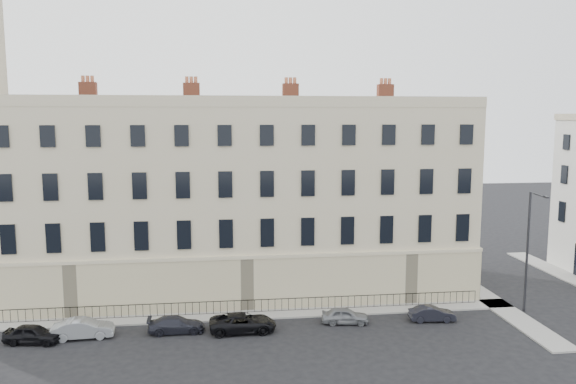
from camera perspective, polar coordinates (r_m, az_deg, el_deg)
name	(u,v)px	position (r m, az deg, el deg)	size (l,w,h in m)	color
ground	(345,338)	(37.92, 5.77, -14.57)	(160.00, 160.00, 0.00)	black
terrace	(243,199)	(46.69, -4.58, -0.76)	(36.22, 12.22, 17.00)	beige
pavement_terrace	(192,317)	(41.74, -9.69, -12.43)	(48.00, 2.00, 0.12)	gray
pavement_east_return	(478,292)	(49.24, 18.72, -9.59)	(2.00, 24.00, 0.12)	gray
pavement_adjacent	(575,280)	(55.84, 27.17, -8.00)	(2.00, 20.00, 0.12)	gray
railings	(248,306)	(41.96, -4.10, -11.51)	(35.00, 0.04, 0.96)	black
car_a	(33,334)	(40.22, -24.50, -12.99)	(1.43, 3.55, 1.21)	black
car_b	(83,328)	(39.86, -20.09, -12.89)	(1.36, 3.89, 1.28)	gray
car_c	(176,325)	(39.19, -11.28, -13.07)	(1.53, 3.77, 1.09)	#20212B
car_d	(243,323)	(38.69, -4.61, -13.10)	(2.06, 4.48, 1.24)	black
car_e	(345,316)	(40.23, 5.82, -12.38)	(1.32, 3.28, 1.12)	slate
car_f	(432,314)	(41.73, 14.42, -11.89)	(1.12, 3.21, 1.06)	black
streetlamp	(529,246)	(44.61, 23.26, -5.09)	(0.48, 1.93, 8.94)	#27282C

